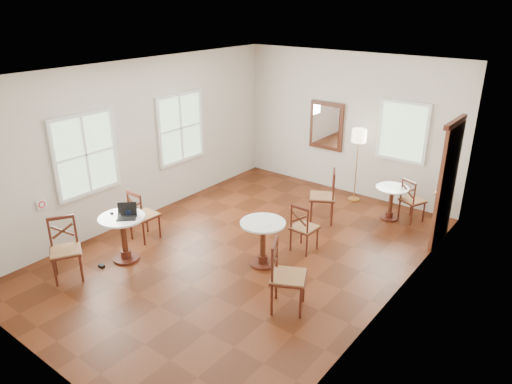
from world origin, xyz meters
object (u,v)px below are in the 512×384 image
power_adapter (101,266)px  navy_mug (128,213)px  chair_back_b (324,196)px  laptop (127,214)px  chair_near_a (143,215)px  water_glass (119,216)px  chair_mid_b (286,276)px  mouse (112,213)px  floor_lamp (359,141)px  chair_back_a (412,200)px  chair_mid_a (304,228)px  cafe_table_near (124,233)px  cafe_table_mid (263,239)px  chair_near_b (65,249)px  cafe_table_back (391,199)px

power_adapter → navy_mug: bearing=71.2°
chair_back_b → laptop: size_ratio=2.64×
chair_near_a → water_glass: 0.88m
power_adapter → chair_back_b: bearing=62.0°
chair_mid_b → mouse: chair_mid_b is taller
chair_back_b → navy_mug: bearing=-59.0°
navy_mug → power_adapter: 0.96m
floor_lamp → mouse: bearing=-113.9°
chair_back_a → chair_back_b: size_ratio=0.82×
chair_back_b → mouse: chair_back_b is taller
water_glass → power_adapter: bearing=-114.6°
chair_mid_a → navy_mug: 2.88m
power_adapter → cafe_table_near: bearing=72.4°
cafe_table_mid → chair_near_b: chair_near_b is taller
chair_back_b → water_glass: 3.78m
chair_mid_b → cafe_table_back: bearing=-26.2°
chair_mid_b → water_glass: 2.87m
chair_back_b → mouse: 3.86m
chair_back_b → mouse: (-2.03, -3.28, 0.28)m
chair_near_b → chair_back_a: size_ratio=1.14×
cafe_table_mid → power_adapter: size_ratio=7.32×
chair_near_a → chair_mid_a: 2.81m
mouse → chair_back_b: bearing=78.5°
cafe_table_near → cafe_table_mid: bearing=33.9°
cafe_table_mid → chair_mid_b: 1.19m
cafe_table_back → power_adapter: size_ratio=6.34×
power_adapter → laptop: bearing=65.8°
cafe_table_mid → laptop: (-1.79, -1.20, 0.36)m
laptop → chair_mid_a: bearing=0.9°
cafe_table_mid → chair_mid_b: chair_mid_b is taller
mouse → floor_lamp: bearing=86.2°
chair_back_a → chair_mid_b: bearing=108.2°
navy_mug → floor_lamp: bearing=68.2°
laptop → power_adapter: bearing=-157.3°
cafe_table_back → chair_mid_a: size_ratio=0.76×
cafe_table_near → chair_near_b: (-0.27, -0.87, -0.00)m
cafe_table_near → chair_mid_b: (2.81, 0.53, 0.03)m
chair_near_b → mouse: chair_near_b is taller
chair_back_a → laptop: size_ratio=2.17×
laptop → water_glass: laptop is taller
laptop → water_glass: size_ratio=4.25×
floor_lamp → cafe_table_near: bearing=-111.8°
chair_mid_b → navy_mug: size_ratio=8.70×
cafe_table_near → chair_near_b: chair_near_b is taller
water_glass → chair_mid_b: bearing=12.0°
chair_back_a → chair_mid_a: bearing=89.1°
cafe_table_back → chair_back_a: size_ratio=0.77×
chair_mid_a → power_adapter: chair_mid_a is taller
cafe_table_near → chair_back_b: bearing=60.8°
navy_mug → water_glass: navy_mug is taller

